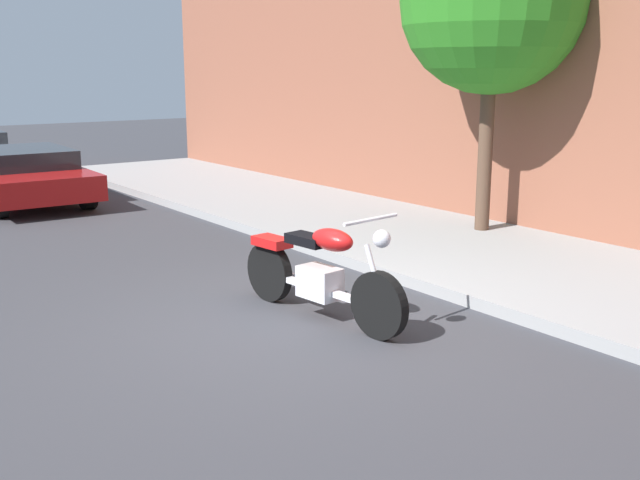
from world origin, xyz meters
TOP-DOWN VIEW (x-y plane):
  - ground_plane at (0.00, 0.00)m, footprint 60.00×60.00m
  - sidewalk at (0.00, 3.48)m, footprint 25.14×3.37m
  - motorcycle at (0.00, 0.33)m, footprint 2.29×0.70m
  - parked_car_red at (-8.80, -0.14)m, footprint 4.12×1.96m
  - street_tree at (-1.51, 4.49)m, footprint 2.63×2.63m

SIDE VIEW (x-z plane):
  - ground_plane at x=0.00m, z-range 0.00..0.00m
  - sidewalk at x=0.00m, z-range 0.00..0.14m
  - motorcycle at x=0.00m, z-range -0.10..1.05m
  - parked_car_red at x=-8.80m, z-range 0.04..1.07m
  - street_tree at x=-1.51m, z-range 1.05..5.80m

